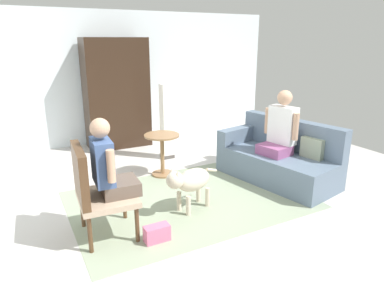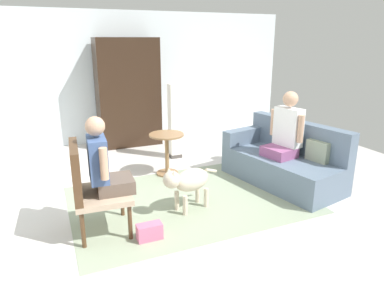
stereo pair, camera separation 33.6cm
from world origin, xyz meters
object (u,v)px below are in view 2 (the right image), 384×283
(person_on_armchair, at_px, (103,163))
(dog, at_px, (188,181))
(couch, at_px, (283,161))
(person_on_couch, at_px, (286,130))
(column_lamp, at_px, (174,122))
(handbag, at_px, (150,232))
(armchair, at_px, (89,183))
(round_end_table, at_px, (167,149))
(armoire_cabinet, at_px, (128,93))

(person_on_armchair, relative_size, dog, 1.04)
(couch, distance_m, person_on_couch, 0.47)
(person_on_armchair, height_order, column_lamp, column_lamp)
(handbag, bearing_deg, armchair, 144.40)
(couch, bearing_deg, round_end_table, 147.79)
(armchair, distance_m, column_lamp, 2.60)
(person_on_armchair, bearing_deg, dog, 4.58)
(couch, xyz_separation_m, handbag, (-2.22, -0.72, -0.22))
(dog, bearing_deg, couch, 9.86)
(armchair, height_order, handbag, armchair)
(armchair, relative_size, person_on_armchair, 1.22)
(couch, height_order, handbag, couch)
(person_on_armchair, relative_size, armoire_cabinet, 0.40)
(dog, bearing_deg, person_on_armchair, -175.42)
(column_lamp, distance_m, handbag, 2.68)
(person_on_couch, bearing_deg, column_lamp, 121.70)
(couch, distance_m, dog, 1.63)
(couch, distance_m, armoire_cabinet, 3.24)
(column_lamp, xyz_separation_m, handbag, (-1.16, -2.35, -0.55))
(armoire_cabinet, relative_size, handbag, 7.78)
(couch, height_order, armoire_cabinet, armoire_cabinet)
(couch, xyz_separation_m, round_end_table, (-1.45, 0.92, 0.10))
(person_on_couch, height_order, handbag, person_on_couch)
(person_on_couch, height_order, column_lamp, person_on_couch)
(column_lamp, bearing_deg, person_on_armchair, -127.42)
(handbag, bearing_deg, round_end_table, 64.87)
(armchair, bearing_deg, round_end_table, 44.43)
(person_on_couch, height_order, dog, person_on_couch)
(round_end_table, distance_m, armoire_cabinet, 1.92)
(dog, xyz_separation_m, armoire_cabinet, (0.02, 3.01, 0.64))
(couch, distance_m, column_lamp, 1.97)
(person_on_armchair, distance_m, armoire_cabinet, 3.25)
(armchair, bearing_deg, handbag, -35.60)
(person_on_armchair, xyz_separation_m, dog, (0.98, 0.08, -0.39))
(dog, height_order, handbag, dog)
(person_on_armchair, xyz_separation_m, round_end_table, (1.13, 1.27, -0.36))
(round_end_table, bearing_deg, dog, -97.24)
(couch, bearing_deg, column_lamp, 123.05)
(person_on_armchair, xyz_separation_m, armoire_cabinet, (0.99, 3.09, 0.24))
(round_end_table, bearing_deg, person_on_couch, -33.81)
(person_on_couch, xyz_separation_m, dog, (-1.58, -0.24, -0.40))
(person_on_armchair, height_order, armoire_cabinet, armoire_cabinet)
(armchair, bearing_deg, couch, 7.22)
(dog, bearing_deg, armchair, -176.56)
(person_on_couch, distance_m, armoire_cabinet, 3.19)
(couch, height_order, column_lamp, column_lamp)
(person_on_armchair, distance_m, handbag, 0.85)
(armoire_cabinet, bearing_deg, column_lamp, -64.38)
(armchair, relative_size, handbag, 3.81)
(couch, height_order, person_on_armchair, person_on_armchair)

